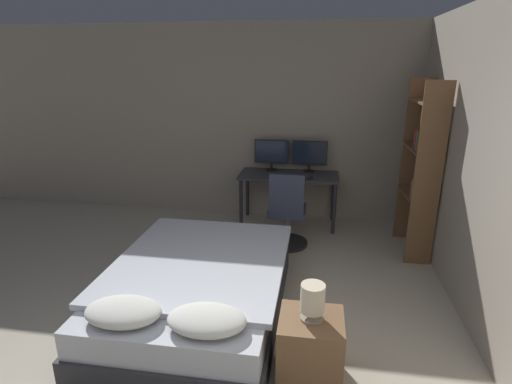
{
  "coord_description": "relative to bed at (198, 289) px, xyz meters",
  "views": [
    {
      "loc": [
        0.7,
        -1.79,
        2.17
      ],
      "look_at": [
        0.02,
        2.53,
        0.75
      ],
      "focal_mm": 28.0,
      "sensor_mm": 36.0,
      "label": 1
    }
  ],
  "objects": [
    {
      "name": "computer_mouse",
      "position": [
        0.91,
        2.06,
        0.49
      ],
      "size": [
        0.07,
        0.05,
        0.04
      ],
      "color": "black",
      "rests_on": "desk"
    },
    {
      "name": "bed",
      "position": [
        0.0,
        0.0,
        0.0
      ],
      "size": [
        1.49,
        2.06,
        0.57
      ],
      "color": "#2D2D33",
      "rests_on": "ground_plane"
    },
    {
      "name": "desk",
      "position": [
        0.62,
        2.26,
        0.38
      ],
      "size": [
        1.34,
        0.6,
        0.72
      ],
      "color": "#38383D",
      "rests_on": "ground_plane"
    },
    {
      "name": "wall_side_right",
      "position": [
        2.35,
        0.3,
        1.1
      ],
      "size": [
        0.06,
        12.0,
        2.7
      ],
      "color": "#9E9384",
      "rests_on": "ground_plane"
    },
    {
      "name": "bedside_lamp",
      "position": [
        1.01,
        -0.64,
        0.41
      ],
      "size": [
        0.17,
        0.17,
        0.26
      ],
      "color": "gray",
      "rests_on": "nightstand"
    },
    {
      "name": "wall_back",
      "position": [
        0.29,
        2.63,
        1.1
      ],
      "size": [
        12.0,
        0.06,
        2.7
      ],
      "color": "#9E9384",
      "rests_on": "ground_plane"
    },
    {
      "name": "monitor_left",
      "position": [
        0.35,
        2.46,
        0.72
      ],
      "size": [
        0.48,
        0.16,
        0.43
      ],
      "color": "black",
      "rests_on": "desk"
    },
    {
      "name": "nightstand",
      "position": [
        1.01,
        -0.64,
        0.0
      ],
      "size": [
        0.44,
        0.41,
        0.51
      ],
      "color": "brown",
      "rests_on": "ground_plane"
    },
    {
      "name": "office_chair",
      "position": [
        0.66,
        1.53,
        0.14
      ],
      "size": [
        0.52,
        0.52,
        0.96
      ],
      "color": "black",
      "rests_on": "ground_plane"
    },
    {
      "name": "bookshelf",
      "position": [
        2.16,
        1.6,
        0.86
      ],
      "size": [
        0.29,
        0.75,
        2.01
      ],
      "color": "brown",
      "rests_on": "ground_plane"
    },
    {
      "name": "monitor_right",
      "position": [
        0.88,
        2.46,
        0.72
      ],
      "size": [
        0.48,
        0.16,
        0.43
      ],
      "color": "black",
      "rests_on": "desk"
    },
    {
      "name": "keyboard",
      "position": [
        0.62,
        2.06,
        0.48
      ],
      "size": [
        0.41,
        0.13,
        0.02
      ],
      "color": "black",
      "rests_on": "desk"
    }
  ]
}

